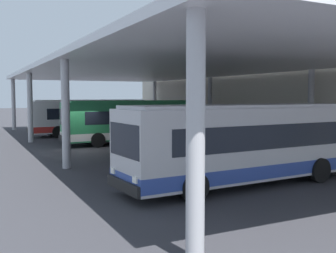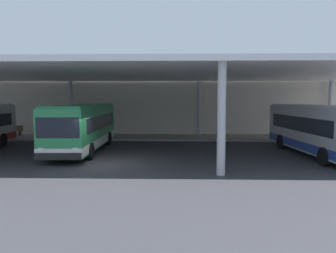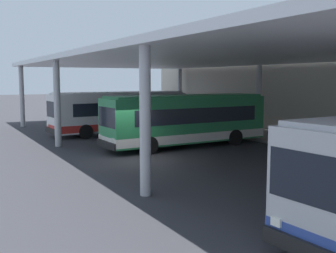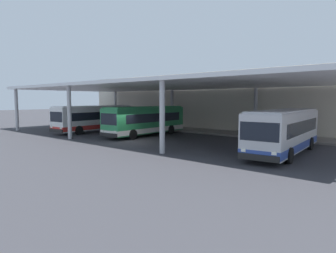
# 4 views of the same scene
# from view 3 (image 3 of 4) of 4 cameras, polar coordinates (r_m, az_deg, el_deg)

# --- Properties ---
(ground_plane) EXTENTS (200.00, 200.00, 0.00)m
(ground_plane) POSITION_cam_3_polar(r_m,az_deg,el_deg) (21.35, -4.29, -4.56)
(ground_plane) COLOR #333338
(platform_kerb) EXTENTS (42.00, 4.50, 0.18)m
(platform_kerb) POSITION_cam_3_polar(r_m,az_deg,el_deg) (28.25, 17.93, -1.96)
(platform_kerb) COLOR gray
(platform_kerb) RESTS_ON ground
(canopy_shelter) EXTENTS (40.00, 17.00, 5.55)m
(canopy_shelter) POSITION_cam_3_polar(r_m,az_deg,el_deg) (23.80, 7.88, 9.38)
(canopy_shelter) COLOR silver
(canopy_shelter) RESTS_ON ground
(bus_nearest_bay) EXTENTS (3.16, 10.66, 3.17)m
(bus_nearest_bay) POSITION_cam_3_polar(r_m,az_deg,el_deg) (31.40, -6.68, 2.01)
(bus_nearest_bay) COLOR white
(bus_nearest_bay) RESTS_ON ground
(bus_second_bay) EXTENTS (2.97, 10.61, 3.17)m
(bus_second_bay) POSITION_cam_3_polar(r_m,az_deg,el_deg) (25.17, 2.53, 0.95)
(bus_second_bay) COLOR #28844C
(bus_second_bay) RESTS_ON ground
(bench_waiting) EXTENTS (1.80, 0.45, 0.92)m
(bench_waiting) POSITION_cam_3_polar(r_m,az_deg,el_deg) (36.59, 5.34, 1.10)
(bench_waiting) COLOR brown
(bench_waiting) RESTS_ON platform_kerb
(trash_bin) EXTENTS (0.52, 0.52, 0.98)m
(trash_bin) POSITION_cam_3_polar(r_m,az_deg,el_deg) (33.38, 8.78, 0.55)
(trash_bin) COLOR maroon
(trash_bin) RESTS_ON platform_kerb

